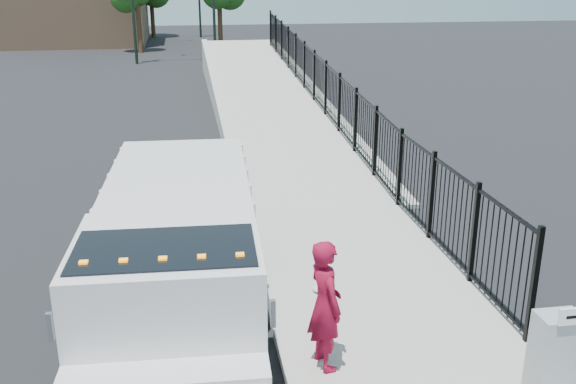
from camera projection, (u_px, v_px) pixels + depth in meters
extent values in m
plane|color=black|center=(273.00, 302.00, 10.95)|extent=(120.00, 120.00, 0.00)
cube|color=#9E998E|center=(422.00, 354.00, 9.36)|extent=(3.55, 12.00, 0.12)
cube|color=#ADAAA3|center=(292.00, 365.00, 9.06)|extent=(0.30, 12.00, 0.16)
cube|color=#9E998E|center=(270.00, 109.00, 26.20)|extent=(3.95, 24.06, 3.19)
cube|color=black|center=(325.00, 106.00, 22.39)|extent=(0.10, 28.00, 1.80)
cube|color=black|center=(181.00, 296.00, 10.10)|extent=(1.20, 6.36, 0.20)
cube|color=silver|center=(171.00, 311.00, 7.79)|extent=(2.27, 2.14, 1.86)
cube|color=black|center=(167.00, 278.00, 7.39)|extent=(2.10, 1.29, 0.79)
cube|color=silver|center=(181.00, 213.00, 10.93)|extent=(2.40, 4.00, 1.58)
cube|color=silver|center=(50.00, 327.00, 6.64)|extent=(0.06, 0.06, 0.33)
cube|color=silver|center=(273.00, 313.00, 6.91)|extent=(0.06, 0.06, 0.33)
cube|color=orange|center=(84.00, 264.00, 6.86)|extent=(0.10, 0.08, 0.06)
cube|color=orange|center=(123.00, 262.00, 6.91)|extent=(0.10, 0.08, 0.06)
cube|color=orange|center=(163.00, 260.00, 6.95)|extent=(0.10, 0.08, 0.06)
cube|color=orange|center=(202.00, 258.00, 7.00)|extent=(0.10, 0.08, 0.06)
cube|color=orange|center=(240.00, 256.00, 7.05)|extent=(0.10, 0.08, 0.06)
cylinder|color=black|center=(131.00, 255.00, 11.66)|extent=(0.34, 0.94, 0.93)
cylinder|color=black|center=(238.00, 250.00, 11.88)|extent=(0.34, 0.94, 0.93)
cylinder|color=black|center=(137.00, 233.00, 12.62)|extent=(0.34, 0.94, 0.93)
cylinder|color=black|center=(236.00, 229.00, 12.84)|extent=(0.34, 0.94, 0.93)
imported|color=maroon|center=(325.00, 305.00, 8.71)|extent=(0.59, 0.77, 1.88)
cube|color=gray|center=(554.00, 359.00, 8.04)|extent=(0.55, 0.40, 1.25)
cube|color=white|center=(572.00, 316.00, 7.60)|extent=(0.35, 0.04, 0.22)
ellipsoid|color=silver|center=(324.00, 288.00, 11.08)|extent=(0.42, 0.42, 0.10)
cylinder|color=#382314|center=(139.00, 29.00, 43.93)|extent=(0.36, 0.36, 3.20)
cylinder|color=#382314|center=(220.00, 25.00, 47.13)|extent=(0.36, 0.36, 3.20)
cylinder|color=#382314|center=(153.00, 18.00, 54.59)|extent=(0.36, 0.36, 3.20)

